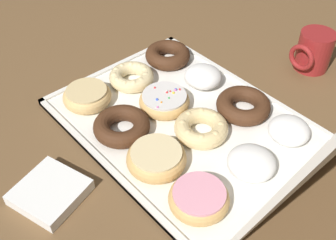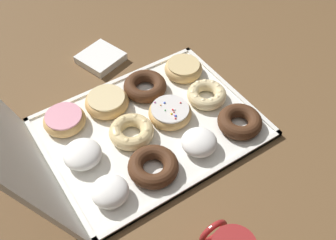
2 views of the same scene
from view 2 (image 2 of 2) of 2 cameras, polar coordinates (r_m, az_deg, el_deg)
ground_plane at (r=1.04m, az=-2.44°, el=-1.30°), size 3.00×3.00×0.00m
donut_box at (r=1.04m, az=-2.45°, el=-1.11°), size 0.41×0.53×0.01m
chocolate_cake_ring_donut_0 at (r=1.04m, az=10.15°, el=-0.22°), size 0.11×0.11×0.04m
cruller_donut_1 at (r=1.10m, az=5.41°, el=3.73°), size 0.11×0.11×0.03m
glazed_ring_donut_2 at (r=1.17m, az=2.21°, el=7.32°), size 0.11×0.11×0.04m
powdered_filled_donut_3 at (r=0.98m, az=4.44°, el=-3.15°), size 0.09×0.09×0.05m
sprinkle_donut_4 at (r=1.05m, az=0.16°, el=1.23°), size 0.11×0.11×0.04m
chocolate_cake_ring_donut_5 at (r=1.12m, az=-3.28°, el=4.82°), size 0.12×0.12×0.04m
chocolate_cake_ring_donut_6 at (r=0.94m, az=-2.11°, el=-6.61°), size 0.12×0.12×0.04m
cruller_donut_7 at (r=1.01m, az=-5.21°, el=-1.63°), size 0.11×0.11×0.04m
glazed_ring_donut_8 at (r=1.08m, az=-8.68°, el=2.58°), size 0.12×0.12×0.04m
powdered_filled_donut_9 at (r=0.91m, az=-8.23°, el=-9.98°), size 0.09×0.09×0.05m
powdered_filled_donut_10 at (r=0.97m, az=-12.07°, el=-4.72°), size 0.09×0.09×0.05m
pink_frosted_donut_11 at (r=1.06m, az=-14.48°, el=0.04°), size 0.11×0.11×0.04m
napkin_stack at (r=1.24m, az=-9.53°, el=8.67°), size 0.14×0.14×0.02m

